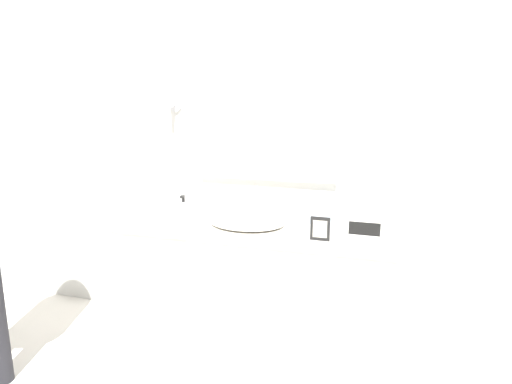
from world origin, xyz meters
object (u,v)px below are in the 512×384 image
(soap_bottle, at_px, (184,213))
(picture_frame, at_px, (320,229))
(sink_basin, at_px, (248,221))
(appliance_box, at_px, (365,225))

(soap_bottle, relative_size, picture_frame, 1.39)
(sink_basin, height_order, picture_frame, sink_basin)
(soap_bottle, height_order, appliance_box, soap_bottle)
(appliance_box, bearing_deg, picture_frame, -141.36)
(soap_bottle, xyz_separation_m, appliance_box, (1.06, 0.12, -0.02))
(appliance_box, bearing_deg, soap_bottle, -173.54)
(sink_basin, distance_m, soap_bottle, 0.39)
(soap_bottle, height_order, picture_frame, soap_bottle)
(sink_basin, height_order, appliance_box, sink_basin)
(sink_basin, distance_m, picture_frame, 0.50)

